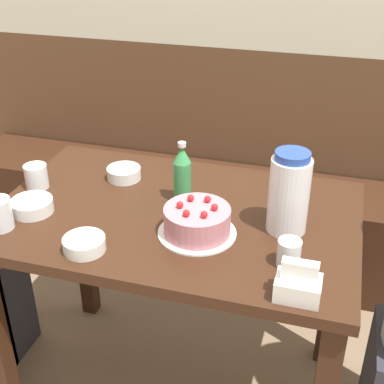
{
  "coord_description": "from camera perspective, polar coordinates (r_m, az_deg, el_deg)",
  "views": [
    {
      "loc": [
        0.44,
        -1.34,
        1.63
      ],
      "look_at": [
        0.04,
        0.05,
        0.83
      ],
      "focal_mm": 50.0,
      "sensor_mm": 36.0,
      "label": 1
    }
  ],
  "objects": [
    {
      "name": "bench_seat",
      "position": [
        2.62,
        3.99,
        -3.26
      ],
      "size": [
        2.68,
        0.38,
        0.47
      ],
      "color": "#381E11",
      "rests_on": "ground_plane"
    },
    {
      "name": "dining_table",
      "position": [
        1.72,
        -1.72,
        -5.71
      ],
      "size": [
        1.11,
        0.72,
        0.78
      ],
      "color": "#381E11",
      "rests_on": "ground_plane"
    },
    {
      "name": "birthday_cake",
      "position": [
        1.52,
        0.55,
        -3.18
      ],
      "size": [
        0.23,
        0.23,
        0.1
      ],
      "color": "white",
      "rests_on": "dining_table"
    },
    {
      "name": "water_pitcher",
      "position": [
        1.53,
        10.3,
        -0.15
      ],
      "size": [
        0.12,
        0.12,
        0.25
      ],
      "color": "white",
      "rests_on": "dining_table"
    },
    {
      "name": "soju_bottle",
      "position": [
        1.66,
        -1.06,
        1.95
      ],
      "size": [
        0.06,
        0.06,
        0.2
      ],
      "color": "#388E4C",
      "rests_on": "dining_table"
    },
    {
      "name": "napkin_holder",
      "position": [
        1.33,
        11.26,
        -9.66
      ],
      "size": [
        0.11,
        0.08,
        0.11
      ],
      "color": "white",
      "rests_on": "dining_table"
    },
    {
      "name": "bowl_soup_white",
      "position": [
        1.71,
        -16.69,
        -1.43
      ],
      "size": [
        0.13,
        0.13,
        0.04
      ],
      "color": "white",
      "rests_on": "dining_table"
    },
    {
      "name": "bowl_rice_small",
      "position": [
        1.5,
        -11.42,
        -5.47
      ],
      "size": [
        0.12,
        0.12,
        0.04
      ],
      "color": "white",
      "rests_on": "dining_table"
    },
    {
      "name": "bowl_side_dish",
      "position": [
        1.85,
        -7.27,
        2.0
      ],
      "size": [
        0.12,
        0.12,
        0.04
      ],
      "color": "white",
      "rests_on": "dining_table"
    },
    {
      "name": "glass_water_tall",
      "position": [
        1.43,
        10.3,
        -6.43
      ],
      "size": [
        0.06,
        0.06,
        0.08
      ],
      "color": "silver",
      "rests_on": "dining_table"
    },
    {
      "name": "glass_shot_small",
      "position": [
        1.84,
        -16.28,
        1.6
      ],
      "size": [
        0.08,
        0.08,
        0.08
      ],
      "color": "silver",
      "rests_on": "dining_table"
    }
  ]
}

